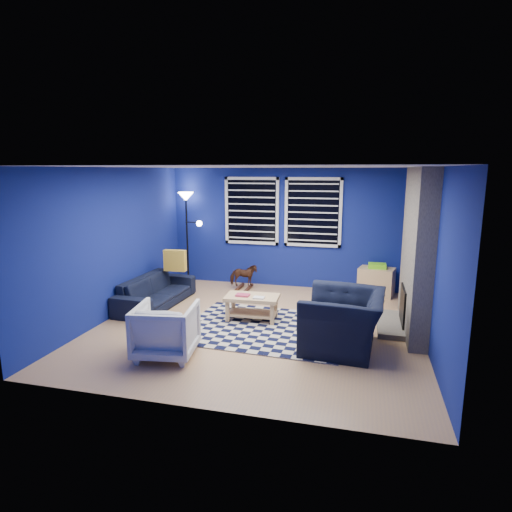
{
  "coord_description": "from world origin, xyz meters",
  "views": [
    {
      "loc": [
        1.56,
        -6.3,
        2.46
      ],
      "look_at": [
        -0.11,
        0.3,
        1.08
      ],
      "focal_mm": 30.0,
      "sensor_mm": 36.0,
      "label": 1
    }
  ],
  "objects_px": {
    "sofa": "(156,291)",
    "armchair_big": "(343,321)",
    "cabinet": "(376,281)",
    "armchair_bent": "(166,330)",
    "rocking_horse": "(243,275)",
    "floor_lamp": "(187,209)",
    "tv": "(412,228)",
    "coffee_table": "(252,302)"
  },
  "relations": [
    {
      "from": "coffee_table",
      "to": "armchair_big",
      "type": "bearing_deg",
      "value": -27.13
    },
    {
      "from": "sofa",
      "to": "coffee_table",
      "type": "bearing_deg",
      "value": -96.82
    },
    {
      "from": "tv",
      "to": "floor_lamp",
      "type": "distance_m",
      "value": 4.59
    },
    {
      "from": "armchair_big",
      "to": "cabinet",
      "type": "relative_size",
      "value": 1.64
    },
    {
      "from": "armchair_big",
      "to": "floor_lamp",
      "type": "bearing_deg",
      "value": -124.62
    },
    {
      "from": "armchair_big",
      "to": "rocking_horse",
      "type": "relative_size",
      "value": 2.18
    },
    {
      "from": "armchair_big",
      "to": "armchair_bent",
      "type": "distance_m",
      "value": 2.43
    },
    {
      "from": "tv",
      "to": "armchair_bent",
      "type": "xyz_separation_m",
      "value": [
        -3.37,
        -3.38,
        -1.04
      ]
    },
    {
      "from": "sofa",
      "to": "rocking_horse",
      "type": "bearing_deg",
      "value": -39.26
    },
    {
      "from": "tv",
      "to": "coffee_table",
      "type": "xyz_separation_m",
      "value": [
        -2.61,
        -1.75,
        -1.1
      ]
    },
    {
      "from": "coffee_table",
      "to": "floor_lamp",
      "type": "bearing_deg",
      "value": 134.47
    },
    {
      "from": "floor_lamp",
      "to": "sofa",
      "type": "bearing_deg",
      "value": -87.89
    },
    {
      "from": "armchair_bent",
      "to": "floor_lamp",
      "type": "bearing_deg",
      "value": -80.17
    },
    {
      "from": "rocking_horse",
      "to": "cabinet",
      "type": "distance_m",
      "value": 2.68
    },
    {
      "from": "sofa",
      "to": "armchair_big",
      "type": "bearing_deg",
      "value": -105.03
    },
    {
      "from": "tv",
      "to": "armchair_big",
      "type": "xyz_separation_m",
      "value": [
        -1.09,
        -2.53,
        -1.0
      ]
    },
    {
      "from": "cabinet",
      "to": "armchair_bent",
      "type": "bearing_deg",
      "value": -114.31
    },
    {
      "from": "sofa",
      "to": "floor_lamp",
      "type": "height_order",
      "value": "floor_lamp"
    },
    {
      "from": "armchair_bent",
      "to": "armchair_big",
      "type": "bearing_deg",
      "value": -168.23
    },
    {
      "from": "armchair_bent",
      "to": "rocking_horse",
      "type": "height_order",
      "value": "armchair_bent"
    },
    {
      "from": "cabinet",
      "to": "tv",
      "type": "bearing_deg",
      "value": -10.11
    },
    {
      "from": "cabinet",
      "to": "floor_lamp",
      "type": "xyz_separation_m",
      "value": [
        -3.99,
        -0.0,
        1.34
      ]
    },
    {
      "from": "rocking_horse",
      "to": "cabinet",
      "type": "relative_size",
      "value": 0.75
    },
    {
      "from": "sofa",
      "to": "cabinet",
      "type": "relative_size",
      "value": 2.49
    },
    {
      "from": "armchair_big",
      "to": "armchair_bent",
      "type": "xyz_separation_m",
      "value": [
        -2.28,
        -0.84,
        -0.04
      ]
    },
    {
      "from": "coffee_table",
      "to": "floor_lamp",
      "type": "distance_m",
      "value": 3.1
    },
    {
      "from": "armchair_bent",
      "to": "floor_lamp",
      "type": "xyz_separation_m",
      "value": [
        -1.21,
        3.62,
        1.27
      ]
    },
    {
      "from": "sofa",
      "to": "rocking_horse",
      "type": "relative_size",
      "value": 3.31
    },
    {
      "from": "tv",
      "to": "rocking_horse",
      "type": "relative_size",
      "value": 1.78
    },
    {
      "from": "sofa",
      "to": "cabinet",
      "type": "xyz_separation_m",
      "value": [
        3.93,
        1.68,
        0.01
      ]
    },
    {
      "from": "rocking_horse",
      "to": "floor_lamp",
      "type": "height_order",
      "value": "floor_lamp"
    },
    {
      "from": "armchair_big",
      "to": "armchair_bent",
      "type": "height_order",
      "value": "armchair_big"
    },
    {
      "from": "sofa",
      "to": "armchair_bent",
      "type": "bearing_deg",
      "value": -146.75
    },
    {
      "from": "sofa",
      "to": "armchair_big",
      "type": "xyz_separation_m",
      "value": [
        3.42,
        -1.1,
        0.13
      ]
    },
    {
      "from": "tv",
      "to": "armchair_big",
      "type": "height_order",
      "value": "tv"
    },
    {
      "from": "sofa",
      "to": "armchair_bent",
      "type": "relative_size",
      "value": 2.34
    },
    {
      "from": "floor_lamp",
      "to": "cabinet",
      "type": "bearing_deg",
      "value": 0.05
    },
    {
      "from": "tv",
      "to": "coffee_table",
      "type": "relative_size",
      "value": 1.11
    },
    {
      "from": "tv",
      "to": "floor_lamp",
      "type": "relative_size",
      "value": 0.5
    },
    {
      "from": "armchair_big",
      "to": "floor_lamp",
      "type": "distance_m",
      "value": 4.62
    },
    {
      "from": "tv",
      "to": "rocking_horse",
      "type": "xyz_separation_m",
      "value": [
        -3.24,
        -0.03,
        -1.09
      ]
    },
    {
      "from": "tv",
      "to": "sofa",
      "type": "height_order",
      "value": "tv"
    }
  ]
}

